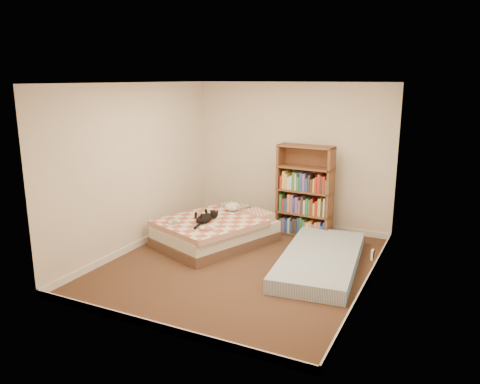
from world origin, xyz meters
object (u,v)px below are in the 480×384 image
at_px(floor_mattress, 320,260).
at_px(black_cat, 206,218).
at_px(bed, 217,231).
at_px(white_dog, 233,207).
at_px(bookshelf, 305,203).

relative_size(floor_mattress, black_cat, 3.23).
xyz_separation_m(bed, white_dog, (0.03, 0.49, 0.27)).
xyz_separation_m(floor_mattress, white_dog, (-1.72, 0.69, 0.39)).
bearing_deg(black_cat, bookshelf, 59.80).
bearing_deg(white_dog, bed, -90.13).
distance_m(bookshelf, white_dog, 1.19).
relative_size(bookshelf, black_cat, 2.23).
height_order(black_cat, white_dog, black_cat).
bearing_deg(floor_mattress, black_cat, 175.31).
bearing_deg(white_dog, bookshelf, 28.96).
distance_m(floor_mattress, black_cat, 1.84).
distance_m(black_cat, white_dog, 0.75).
relative_size(black_cat, white_dog, 2.34).
relative_size(bookshelf, floor_mattress, 0.69).
distance_m(bookshelf, floor_mattress, 1.44).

